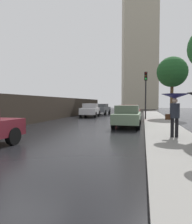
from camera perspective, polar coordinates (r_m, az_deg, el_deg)
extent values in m
plane|color=black|center=(7.31, -19.77, -10.12)|extent=(120.00, 120.00, 0.00)
cube|color=gray|center=(6.29, 24.28, -11.64)|extent=(2.20, 60.00, 0.14)
cylinder|color=black|center=(8.29, -22.29, -6.33)|extent=(0.27, 0.68, 0.66)
cube|color=silver|center=(22.80, -1.65, 0.31)|extent=(2.01, 4.05, 0.68)
cube|color=gray|center=(22.95, -1.57, 1.79)|extent=(1.65, 1.98, 0.50)
cylinder|color=black|center=(21.41, -0.20, -0.75)|extent=(0.27, 0.67, 0.66)
cylinder|color=black|center=(21.71, -4.32, -0.71)|extent=(0.27, 0.67, 0.66)
cylinder|color=black|center=(23.97, 0.77, -0.39)|extent=(0.27, 0.67, 0.66)
cylinder|color=black|center=(24.24, -2.93, -0.36)|extent=(0.27, 0.67, 0.66)
cube|color=slate|center=(28.46, 1.71, 0.75)|extent=(1.84, 4.02, 0.68)
cube|color=#494D50|center=(28.38, 1.68, 1.87)|extent=(1.53, 1.74, 0.44)
cylinder|color=black|center=(27.03, 2.61, -0.08)|extent=(0.25, 0.64, 0.63)
cylinder|color=black|center=(27.42, -0.50, -0.04)|extent=(0.25, 0.64, 0.63)
cylinder|color=black|center=(29.57, 3.76, 0.15)|extent=(0.25, 0.64, 0.63)
cylinder|color=black|center=(29.93, 0.90, 0.19)|extent=(0.25, 0.64, 0.63)
cube|color=slate|center=(13.66, 8.92, -1.52)|extent=(1.68, 4.33, 0.62)
cube|color=#4D5C49|center=(13.49, 8.89, 0.80)|extent=(1.46, 2.21, 0.50)
cylinder|color=black|center=(15.17, 6.57, -2.26)|extent=(0.23, 0.61, 0.61)
cylinder|color=black|center=(15.06, 12.21, -2.34)|extent=(0.23, 0.61, 0.61)
cylinder|color=black|center=(12.37, 4.89, -3.36)|extent=(0.23, 0.61, 0.61)
cylinder|color=black|center=(12.22, 11.83, -3.48)|extent=(0.23, 0.61, 0.61)
cube|color=maroon|center=(17.87, 9.23, -0.44)|extent=(1.87, 4.37, 0.67)
cube|color=maroon|center=(17.70, 9.19, 1.30)|extent=(1.56, 2.11, 0.43)
cylinder|color=black|center=(19.40, 7.47, -1.18)|extent=(0.25, 0.63, 0.62)
cylinder|color=black|center=(19.23, 11.99, -1.25)|extent=(0.25, 0.63, 0.62)
cylinder|color=black|center=(16.60, 6.02, -1.81)|extent=(0.25, 0.63, 0.62)
cylinder|color=black|center=(16.41, 11.31, -1.90)|extent=(0.25, 0.63, 0.62)
cylinder|color=black|center=(9.16, 21.79, -4.14)|extent=(0.14, 0.14, 0.81)
cylinder|color=black|center=(9.12, 20.69, -4.15)|extent=(0.14, 0.14, 0.81)
cylinder|color=#232833|center=(9.08, 21.32, 0.35)|extent=(0.39, 0.39, 0.62)
sphere|color=beige|center=(9.08, 21.36, 3.01)|extent=(0.22, 0.22, 0.22)
cube|color=#3F2314|center=(9.04, 19.59, -1.30)|extent=(0.21, 0.12, 0.24)
cylinder|color=#4C4C51|center=(9.08, 21.35, 2.37)|extent=(0.02, 0.02, 0.77)
cone|color=navy|center=(9.08, 21.38, 4.18)|extent=(1.12, 1.12, 0.19)
cylinder|color=black|center=(18.47, 13.80, 3.35)|extent=(0.12, 0.12, 3.42)
cube|color=black|center=(18.61, 13.87, 9.78)|extent=(0.26, 0.26, 0.75)
sphere|color=#360503|center=(18.48, 13.89, 10.62)|extent=(0.17, 0.17, 0.17)
sphere|color=#392405|center=(18.44, 13.88, 9.85)|extent=(0.17, 0.17, 0.17)
sphere|color=green|center=(18.41, 13.87, 9.08)|extent=(0.17, 0.17, 0.17)
cylinder|color=#4C3823|center=(21.96, 20.56, 3.05)|extent=(0.31, 0.31, 3.64)
sphere|color=#1E5123|center=(22.18, 20.69, 10.53)|extent=(3.05, 3.05, 3.05)
cube|color=#B2A88E|center=(55.95, 12.12, 16.21)|extent=(9.62, 7.98, 29.57)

